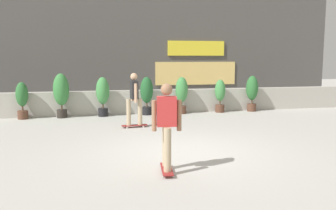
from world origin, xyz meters
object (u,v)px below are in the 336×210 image
object	(u,v)px
potted_plant_4	(182,93)
skater_by_wall_left	(167,124)
potted_plant_2	(103,94)
skater_far_left	(134,97)
potted_plant_3	(147,93)
potted_plant_5	(220,94)
potted_plant_0	(22,99)
potted_plant_1	(61,92)
potted_plant_6	(252,91)

from	to	relation	value
potted_plant_4	skater_by_wall_left	world-z (taller)	skater_by_wall_left
potted_plant_2	skater_far_left	bearing A→B (deg)	-70.10
potted_plant_3	potted_plant_5	size ratio (longest dim) A/B	1.11
potted_plant_5	potted_plant_2	bearing A→B (deg)	-180.00
potted_plant_3	skater_by_wall_left	xyz separation A→B (m)	(-0.74, -6.95, 0.11)
potted_plant_0	potted_plant_4	size ratio (longest dim) A/B	0.92
potted_plant_3	skater_far_left	bearing A→B (deg)	-107.94
potted_plant_1	skater_by_wall_left	bearing A→B (deg)	-71.18
potted_plant_0	skater_far_left	bearing A→B (deg)	-33.09
potted_plant_0	potted_plant_3	bearing A→B (deg)	0.00
potted_plant_6	skater_by_wall_left	world-z (taller)	skater_by_wall_left
potted_plant_5	potted_plant_6	bearing A→B (deg)	-0.00
potted_plant_1	potted_plant_2	xyz separation A→B (m)	(1.47, 0.00, -0.10)
potted_plant_5	skater_far_left	world-z (taller)	skater_far_left
skater_far_left	potted_plant_3	bearing A→B (deg)	72.06
potted_plant_1	potted_plant_3	world-z (taller)	potted_plant_1
potted_plant_0	potted_plant_4	distance (m)	5.81
potted_plant_5	potted_plant_1	bearing A→B (deg)	-180.00
potted_plant_2	potted_plant_3	size ratio (longest dim) A/B	1.01
potted_plant_2	potted_plant_5	xyz separation A→B (m)	(4.58, 0.00, -0.12)
potted_plant_1	potted_plant_6	bearing A→B (deg)	0.00
potted_plant_3	potted_plant_2	bearing A→B (deg)	-180.00
potted_plant_6	potted_plant_3	bearing A→B (deg)	180.00
skater_by_wall_left	skater_far_left	world-z (taller)	same
potted_plant_4	skater_by_wall_left	bearing A→B (deg)	-106.85
potted_plant_1	potted_plant_6	xyz separation A→B (m)	(7.41, 0.00, -0.11)
potted_plant_5	skater_far_left	distance (m)	4.42
potted_plant_0	skater_by_wall_left	xyz separation A→B (m)	(3.70, -6.95, 0.21)
potted_plant_1	potted_plant_6	distance (m)	7.41
potted_plant_3	potted_plant_6	distance (m)	4.30
potted_plant_4	potted_plant_3	bearing A→B (deg)	180.00
potted_plant_5	skater_far_left	size ratio (longest dim) A/B	0.77
potted_plant_4	potted_plant_6	bearing A→B (deg)	0.00
skater_far_left	skater_by_wall_left	bearing A→B (deg)	-89.55
potted_plant_2	skater_far_left	world-z (taller)	skater_far_left
potted_plant_5	skater_by_wall_left	world-z (taller)	skater_by_wall_left
skater_far_left	potted_plant_0	bearing A→B (deg)	146.91
potted_plant_2	potted_plant_4	distance (m)	3.01
potted_plant_3	skater_far_left	xyz separation A→B (m)	(-0.77, -2.39, 0.11)
potted_plant_0	skater_by_wall_left	distance (m)	7.88
potted_plant_6	skater_by_wall_left	size ratio (longest dim) A/B	0.85
potted_plant_0	skater_far_left	size ratio (longest dim) A/B	0.77
potted_plant_2	skater_far_left	distance (m)	2.54
potted_plant_3	potted_plant_4	distance (m)	1.37
potted_plant_4	skater_far_left	xyz separation A→B (m)	(-2.14, -2.39, 0.12)
potted_plant_4	potted_plant_5	distance (m)	1.57
potted_plant_6	potted_plant_0	bearing A→B (deg)	180.00
potted_plant_4	skater_far_left	size ratio (longest dim) A/B	0.84
potted_plant_1	skater_far_left	bearing A→B (deg)	-45.68
potted_plant_2	potted_plant_3	bearing A→B (deg)	0.00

